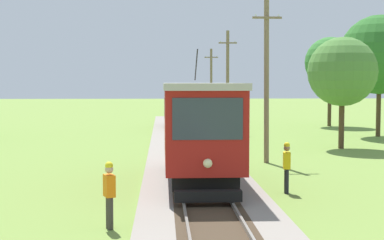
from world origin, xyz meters
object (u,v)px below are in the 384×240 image
object	(u,v)px
utility_pole_mid	(266,79)
track_worker	(109,192)
utility_pole_far	(228,81)
tree_left_far	(330,62)
freight_car	(179,110)
utility_pole_distant	(211,83)
tree_right_near	(380,55)
tree_left_near	(342,72)
red_tram	(199,127)
second_worker	(287,165)

from	to	relation	value
utility_pole_mid	track_worker	bearing A→B (deg)	-118.30
utility_pole_far	tree_left_far	world-z (taller)	tree_left_far
freight_car	utility_pole_mid	bearing A→B (deg)	-79.56
utility_pole_distant	track_worker	distance (m)	42.49
freight_car	tree_right_near	size ratio (longest dim) A/B	0.60
utility_pole_distant	tree_left_near	size ratio (longest dim) A/B	1.12
red_tram	tree_right_near	world-z (taller)	tree_right_near
tree_right_near	utility_pole_far	bearing A→B (deg)	160.51
utility_pole_far	tree_left_near	bearing A→B (deg)	-62.94
utility_pole_mid	utility_pole_far	xyz separation A→B (m)	(0.00, 15.84, -0.04)
tree_left_near	track_worker	bearing A→B (deg)	-124.60
track_worker	second_worker	size ratio (longest dim) A/B	1.00
utility_pole_far	utility_pole_distant	size ratio (longest dim) A/B	1.07
red_tram	tree_right_near	size ratio (longest dim) A/B	0.99
red_tram	utility_pole_distant	size ratio (longest dim) A/B	1.18
utility_pole_mid	track_worker	world-z (taller)	utility_pole_mid
utility_pole_mid	tree_right_near	size ratio (longest dim) A/B	0.91
freight_car	tree_left_far	distance (m)	14.00
utility_pole_distant	tree_left_far	size ratio (longest dim) A/B	0.93
track_worker	second_worker	xyz separation A→B (m)	(5.69, 4.38, 0.00)
second_worker	tree_right_near	xyz separation A→B (m)	(11.02, 19.60, 4.80)
tree_right_near	track_worker	bearing A→B (deg)	-124.86
utility_pole_far	second_worker	bearing A→B (deg)	-91.65
track_worker	tree_left_near	world-z (taller)	tree_left_near
track_worker	freight_car	bearing A→B (deg)	63.22
utility_pole_mid	utility_pole_distant	distance (m)	30.11
red_tram	utility_pole_mid	size ratio (longest dim) A/B	1.09
tree_left_far	tree_left_near	bearing A→B (deg)	-104.70
utility_pole_mid	utility_pole_far	size ratio (longest dim) A/B	1.01
utility_pole_mid	tree_right_near	bearing A→B (deg)	49.63
freight_car	tree_left_far	bearing A→B (deg)	7.68
utility_pole_mid	tree_left_far	size ratio (longest dim) A/B	1.01
track_worker	tree_right_near	bearing A→B (deg)	33.32
utility_pole_mid	utility_pole_far	distance (m)	15.84
second_worker	tree_left_near	size ratio (longest dim) A/B	0.28
freight_car	second_worker	distance (m)	27.28
red_tram	tree_left_near	size ratio (longest dim) A/B	1.32
freight_car	track_worker	world-z (taller)	freight_car
freight_car	second_worker	xyz separation A→B (m)	(2.96, -27.11, -0.57)
second_worker	tree_left_far	bearing A→B (deg)	-100.88
red_tram	tree_right_near	bearing A→B (deg)	52.37
track_worker	tree_right_near	size ratio (longest dim) A/B	0.21
red_tram	freight_car	distance (m)	25.64
red_tram	tree_left_near	world-z (taller)	tree_left_near
utility_pole_mid	utility_pole_distant	world-z (taller)	utility_pole_mid
utility_pole_mid	track_worker	distance (m)	13.75
tree_right_near	tree_left_far	distance (m)	9.33
utility_pole_far	tree_left_far	size ratio (longest dim) A/B	1.00
utility_pole_mid	tree_left_far	xyz separation A→B (m)	(9.67, 21.48, 1.55)
utility_pole_far	tree_right_near	distance (m)	11.13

